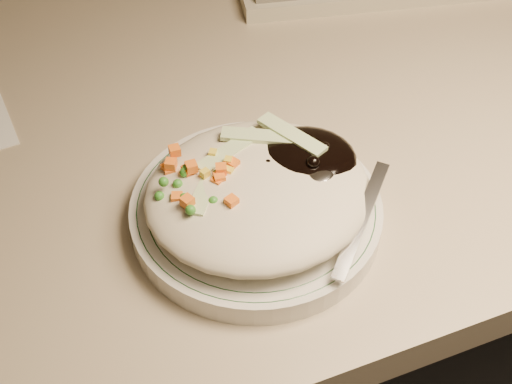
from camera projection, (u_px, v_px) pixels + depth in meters
name	position (u px, v px, depth m)	size (l,w,h in m)	color
desk	(245.00, 209.00, 0.91)	(1.40, 0.70, 0.74)	tan
plate	(256.00, 213.00, 0.62)	(0.22, 0.22, 0.02)	silver
plate_rim	(256.00, 205.00, 0.61)	(0.21, 0.21, 0.00)	#144723
meal	(261.00, 187.00, 0.60)	(0.21, 0.19, 0.05)	beige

